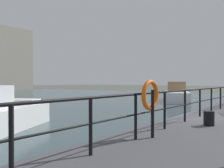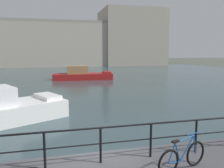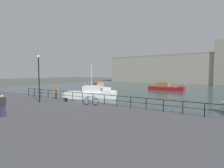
{
  "view_description": "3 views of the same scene",
  "coord_description": "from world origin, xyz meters",
  "px_view_note": "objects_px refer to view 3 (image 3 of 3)",
  "views": [
    {
      "loc": [
        -9.55,
        -3.77,
        2.33
      ],
      "look_at": [
        1.76,
        4.87,
        2.17
      ],
      "focal_mm": 39.28,
      "sensor_mm": 36.0,
      "label": 1
    },
    {
      "loc": [
        -1.26,
        -7.05,
        4.2
      ],
      "look_at": [
        1.59,
        4.37,
        2.53
      ],
      "focal_mm": 37.49,
      "sensor_mm": 36.0,
      "label": 2
    },
    {
      "loc": [
        12.85,
        -14.95,
        4.33
      ],
      "look_at": [
        0.28,
        5.31,
        2.73
      ],
      "focal_mm": 26.16,
      "sensor_mm": 36.0,
      "label": 3
    }
  ],
  "objects_px": {
    "life_ring_stand": "(56,92)",
    "moored_white_yacht": "(166,87)",
    "parked_bicycle": "(91,101)",
    "quay_lamp_post": "(39,73)",
    "harbor_building": "(196,68)",
    "standing_person": "(2,106)",
    "moored_green_narrowboat": "(91,94)",
    "mooring_bollard": "(66,100)",
    "moored_small_launch": "(99,87)"
  },
  "relations": [
    {
      "from": "mooring_bollard",
      "to": "standing_person",
      "type": "bearing_deg",
      "value": -82.17
    },
    {
      "from": "mooring_bollard",
      "to": "quay_lamp_post",
      "type": "height_order",
      "value": "quay_lamp_post"
    },
    {
      "from": "moored_white_yacht",
      "to": "mooring_bollard",
      "type": "distance_m",
      "value": 29.27
    },
    {
      "from": "moored_white_yacht",
      "to": "standing_person",
      "type": "distance_m",
      "value": 36.4
    },
    {
      "from": "life_ring_stand",
      "to": "quay_lamp_post",
      "type": "xyz_separation_m",
      "value": [
        0.26,
        -2.61,
        2.4
      ]
    },
    {
      "from": "quay_lamp_post",
      "to": "mooring_bollard",
      "type": "bearing_deg",
      "value": 41.28
    },
    {
      "from": "moored_small_launch",
      "to": "parked_bicycle",
      "type": "relative_size",
      "value": 3.74
    },
    {
      "from": "moored_green_narrowboat",
      "to": "moored_white_yacht",
      "type": "distance_m",
      "value": 21.65
    },
    {
      "from": "parked_bicycle",
      "to": "standing_person",
      "type": "xyz_separation_m",
      "value": [
        -2.85,
        -7.16,
        0.47
      ]
    },
    {
      "from": "mooring_bollard",
      "to": "standing_person",
      "type": "height_order",
      "value": "standing_person"
    },
    {
      "from": "moored_green_narrowboat",
      "to": "moored_white_yacht",
      "type": "relative_size",
      "value": 1.07
    },
    {
      "from": "moored_white_yacht",
      "to": "life_ring_stand",
      "type": "bearing_deg",
      "value": -100.5
    },
    {
      "from": "harbor_building",
      "to": "quay_lamp_post",
      "type": "distance_m",
      "value": 66.07
    },
    {
      "from": "moored_green_narrowboat",
      "to": "quay_lamp_post",
      "type": "xyz_separation_m",
      "value": [
        0.98,
        -10.63,
        3.6
      ]
    },
    {
      "from": "harbor_building",
      "to": "moored_small_launch",
      "type": "xyz_separation_m",
      "value": [
        -19.02,
        -42.33,
        -5.77
      ]
    },
    {
      "from": "moored_white_yacht",
      "to": "mooring_bollard",
      "type": "xyz_separation_m",
      "value": [
        -4.53,
        -28.91,
        0.47
      ]
    },
    {
      "from": "parked_bicycle",
      "to": "quay_lamp_post",
      "type": "xyz_separation_m",
      "value": [
        -6.07,
        -1.81,
        2.98
      ]
    },
    {
      "from": "standing_person",
      "to": "moored_green_narrowboat",
      "type": "bearing_deg",
      "value": 94.95
    },
    {
      "from": "moored_small_launch",
      "to": "standing_person",
      "type": "relative_size",
      "value": 3.77
    },
    {
      "from": "harbor_building",
      "to": "standing_person",
      "type": "relative_size",
      "value": 36.19
    },
    {
      "from": "parked_bicycle",
      "to": "mooring_bollard",
      "type": "height_order",
      "value": "parked_bicycle"
    },
    {
      "from": "harbor_building",
      "to": "moored_white_yacht",
      "type": "xyz_separation_m",
      "value": [
        -4.05,
        -34.28,
        -5.73
      ]
    },
    {
      "from": "harbor_building",
      "to": "moored_small_launch",
      "type": "height_order",
      "value": "harbor_building"
    },
    {
      "from": "parked_bicycle",
      "to": "mooring_bollard",
      "type": "bearing_deg",
      "value": 160.02
    },
    {
      "from": "parked_bicycle",
      "to": "moored_green_narrowboat",
      "type": "bearing_deg",
      "value": 110.7
    },
    {
      "from": "harbor_building",
      "to": "mooring_bollard",
      "type": "relative_size",
      "value": 139.02
    },
    {
      "from": "moored_white_yacht",
      "to": "moored_green_narrowboat",
      "type": "bearing_deg",
      "value": -107.49
    },
    {
      "from": "moored_small_launch",
      "to": "standing_person",
      "type": "height_order",
      "value": "standing_person"
    },
    {
      "from": "mooring_bollard",
      "to": "standing_person",
      "type": "distance_m",
      "value": 7.39
    },
    {
      "from": "moored_white_yacht",
      "to": "parked_bicycle",
      "type": "bearing_deg",
      "value": -87.91
    },
    {
      "from": "moored_green_narrowboat",
      "to": "life_ring_stand",
      "type": "xyz_separation_m",
      "value": [
        0.73,
        -8.02,
        1.2
      ]
    },
    {
      "from": "moored_green_narrowboat",
      "to": "parked_bicycle",
      "type": "relative_size",
      "value": 5.5
    },
    {
      "from": "harbor_building",
      "to": "life_ring_stand",
      "type": "bearing_deg",
      "value": -100.03
    },
    {
      "from": "mooring_bollard",
      "to": "life_ring_stand",
      "type": "distance_m",
      "value": 2.67
    },
    {
      "from": "moored_small_launch",
      "to": "life_ring_stand",
      "type": "bearing_deg",
      "value": 129.21
    },
    {
      "from": "life_ring_stand",
      "to": "standing_person",
      "type": "height_order",
      "value": "standing_person"
    },
    {
      "from": "harbor_building",
      "to": "moored_green_narrowboat",
      "type": "bearing_deg",
      "value": -102.2
    },
    {
      "from": "parked_bicycle",
      "to": "quay_lamp_post",
      "type": "relative_size",
      "value": 0.32
    },
    {
      "from": "mooring_bollard",
      "to": "moored_small_launch",
      "type": "bearing_deg",
      "value": 116.58
    },
    {
      "from": "life_ring_stand",
      "to": "quay_lamp_post",
      "type": "relative_size",
      "value": 0.26
    },
    {
      "from": "moored_small_launch",
      "to": "standing_person",
      "type": "bearing_deg",
      "value": 129.8
    },
    {
      "from": "moored_small_launch",
      "to": "standing_person",
      "type": "xyz_separation_m",
      "value": [
        11.44,
        -28.16,
        1.16
      ]
    },
    {
      "from": "harbor_building",
      "to": "mooring_bollard",
      "type": "height_order",
      "value": "harbor_building"
    },
    {
      "from": "parked_bicycle",
      "to": "life_ring_stand",
      "type": "xyz_separation_m",
      "value": [
        -6.33,
        0.8,
        0.59
      ]
    },
    {
      "from": "moored_white_yacht",
      "to": "quay_lamp_post",
      "type": "bearing_deg",
      "value": -98.91
    },
    {
      "from": "parked_bicycle",
      "to": "moored_white_yacht",
      "type": "bearing_deg",
      "value": 70.74
    },
    {
      "from": "life_ring_stand",
      "to": "moored_white_yacht",
      "type": "bearing_deg",
      "value": 76.08
    },
    {
      "from": "moored_green_narrowboat",
      "to": "parked_bicycle",
      "type": "height_order",
      "value": "moored_green_narrowboat"
    },
    {
      "from": "moored_green_narrowboat",
      "to": "life_ring_stand",
      "type": "distance_m",
      "value": 8.15
    },
    {
      "from": "moored_green_narrowboat",
      "to": "standing_person",
      "type": "height_order",
      "value": "moored_green_narrowboat"
    }
  ]
}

